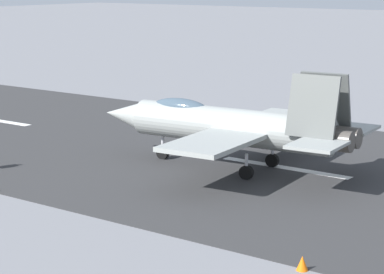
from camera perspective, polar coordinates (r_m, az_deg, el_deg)
name	(u,v)px	position (r m, az deg, el deg)	size (l,w,h in m)	color
ground_plane	(276,167)	(43.81, 6.28, -2.19)	(400.00, 400.00, 0.00)	slate
runway_strip	(277,166)	(43.80, 6.30, -2.18)	(240.00, 26.00, 0.02)	#303031
fighter_jet	(230,125)	(42.58, 2.83, 0.89)	(16.24, 13.61, 5.69)	#959A97
marker_cone_near	(302,263)	(28.75, 8.18, -9.25)	(0.44, 0.44, 0.55)	orange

